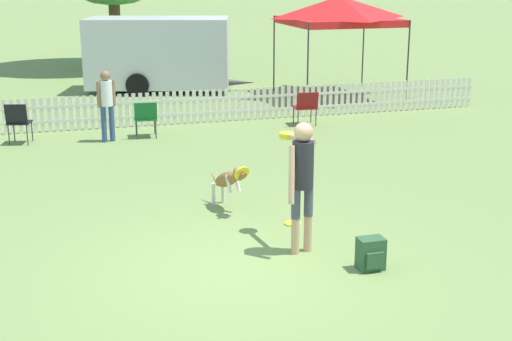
{
  "coord_description": "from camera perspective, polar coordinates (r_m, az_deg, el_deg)",
  "views": [
    {
      "loc": [
        -2.13,
        -8.0,
        3.61
      ],
      "look_at": [
        0.62,
        1.4,
        0.84
      ],
      "focal_mm": 50.0,
      "sensor_mm": 36.0,
      "label": 1
    }
  ],
  "objects": [
    {
      "name": "folding_chair_center",
      "position": [
        17.05,
        4.01,
        5.23
      ],
      "size": [
        0.56,
        0.58,
        0.82
      ],
      "rotation": [
        0.0,
        0.0,
        3.05
      ],
      "color": "#333338",
      "rests_on": "ground_plane"
    },
    {
      "name": "ground_plane",
      "position": [
        9.03,
        -1.29,
        -7.76
      ],
      "size": [
        240.0,
        240.0,
        0.0
      ],
      "primitive_type": "plane",
      "color": "olive"
    },
    {
      "name": "leaping_dog",
      "position": [
        10.96,
        -2.2,
        -0.69
      ],
      "size": [
        0.45,
        1.11,
        0.81
      ],
      "rotation": [
        0.0,
        0.0,
        -2.89
      ],
      "color": "olive",
      "rests_on": "ground_plane"
    },
    {
      "name": "folding_chair_green_right",
      "position": [
        15.94,
        -18.5,
        3.88
      ],
      "size": [
        0.56,
        0.57,
        0.89
      ],
      "rotation": [
        0.0,
        0.0,
        2.9
      ],
      "color": "#333338",
      "rests_on": "ground_plane"
    },
    {
      "name": "backpack_on_grass",
      "position": [
        9.02,
        9.18,
        -6.61
      ],
      "size": [
        0.33,
        0.27,
        0.41
      ],
      "color": "#2D5633",
      "rests_on": "ground_plane"
    },
    {
      "name": "frisbee_near_dog",
      "position": [
        10.5,
        2.95,
        -4.25
      ],
      "size": [
        0.24,
        0.24,
        0.02
      ],
      "color": "yellow",
      "rests_on": "ground_plane"
    },
    {
      "name": "handler_person",
      "position": [
        9.19,
        3.66,
        -0.01
      ],
      "size": [
        0.46,
        1.11,
        1.75
      ],
      "rotation": [
        0.0,
        0.0,
        0.25
      ],
      "color": "tan",
      "rests_on": "ground_plane"
    },
    {
      "name": "spectator_standing",
      "position": [
        15.64,
        -11.88,
        5.59
      ],
      "size": [
        0.4,
        0.27,
        1.54
      ],
      "rotation": [
        0.0,
        0.0,
        3.42
      ],
      "color": "#334C7A",
      "rests_on": "ground_plane"
    },
    {
      "name": "picket_fence",
      "position": [
        17.13,
        -8.93,
        4.84
      ],
      "size": [
        17.69,
        0.04,
        0.8
      ],
      "color": "silver",
      "rests_on": "ground_plane"
    },
    {
      "name": "canopy_tent_main",
      "position": [
        20.98,
        6.68,
        12.59
      ],
      "size": [
        3.0,
        3.0,
        2.88
      ],
      "color": "#333338",
      "rests_on": "ground_plane"
    },
    {
      "name": "folding_chair_blue_left",
      "position": [
        15.92,
        -8.83,
        4.32
      ],
      "size": [
        0.53,
        0.54,
        0.82
      ],
      "rotation": [
        0.0,
        0.0,
        3.06
      ],
      "color": "#333338",
      "rests_on": "ground_plane"
    },
    {
      "name": "equipment_trailer",
      "position": [
        22.1,
        -7.77,
        9.34
      ],
      "size": [
        5.13,
        3.14,
        2.21
      ],
      "rotation": [
        0.0,
        0.0,
        -0.28
      ],
      "color": "silver",
      "rests_on": "ground_plane"
    },
    {
      "name": "frisbee_near_handler",
      "position": [
        12.44,
        3.6,
        -1.03
      ],
      "size": [
        0.24,
        0.24,
        0.02
      ],
      "color": "yellow",
      "rests_on": "ground_plane"
    }
  ]
}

